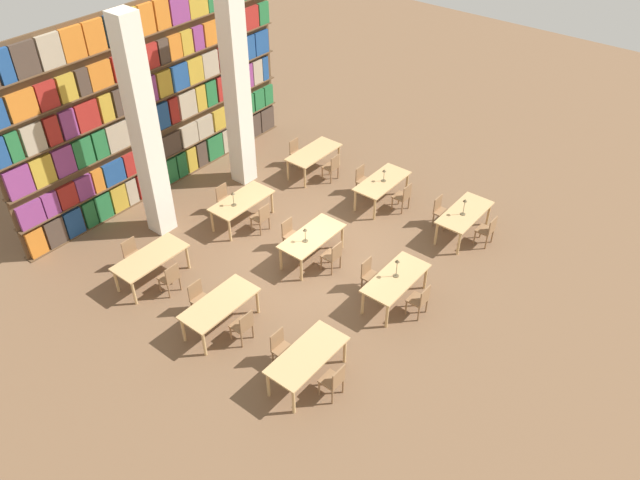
# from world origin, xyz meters

# --- Properties ---
(ground_plane) EXTENTS (40.00, 40.00, 0.00)m
(ground_plane) POSITION_xyz_m (0.00, 0.00, 0.00)
(ground_plane) COLOR brown
(bookshelf_bank) EXTENTS (9.57, 0.35, 5.50)m
(bookshelf_bank) POSITION_xyz_m (0.01, 5.69, 2.69)
(bookshelf_bank) COLOR brown
(bookshelf_bank) RESTS_ON ground_plane
(pillar_left) EXTENTS (0.56, 0.56, 6.00)m
(pillar_left) POSITION_xyz_m (-1.63, 4.06, 3.00)
(pillar_left) COLOR silver
(pillar_left) RESTS_ON ground_plane
(pillar_center) EXTENTS (0.56, 0.56, 6.00)m
(pillar_center) POSITION_xyz_m (1.63, 4.06, 3.00)
(pillar_center) COLOR silver
(pillar_center) RESTS_ON ground_plane
(reading_table_0) EXTENTS (1.85, 0.84, 0.75)m
(reading_table_0) POSITION_xyz_m (-3.20, -2.47, 0.66)
(reading_table_0) COLOR tan
(reading_table_0) RESTS_ON ground_plane
(chair_0) EXTENTS (0.42, 0.40, 0.88)m
(chair_0) POSITION_xyz_m (-3.22, -3.18, 0.48)
(chair_0) COLOR olive
(chair_0) RESTS_ON ground_plane
(chair_1) EXTENTS (0.42, 0.40, 0.88)m
(chair_1) POSITION_xyz_m (-3.22, -1.77, 0.48)
(chair_1) COLOR olive
(chair_1) RESTS_ON ground_plane
(reading_table_1) EXTENTS (1.85, 0.84, 0.75)m
(reading_table_1) POSITION_xyz_m (-0.07, -2.60, 0.66)
(reading_table_1) COLOR tan
(reading_table_1) RESTS_ON ground_plane
(chair_2) EXTENTS (0.42, 0.40, 0.88)m
(chair_2) POSITION_xyz_m (-0.11, -3.30, 0.48)
(chair_2) COLOR olive
(chair_2) RESTS_ON ground_plane
(chair_3) EXTENTS (0.42, 0.40, 0.88)m
(chair_3) POSITION_xyz_m (-0.11, -1.89, 0.48)
(chair_3) COLOR olive
(chair_3) RESTS_ON ground_plane
(desk_lamp_0) EXTENTS (0.14, 0.14, 0.50)m
(desk_lamp_0) POSITION_xyz_m (-0.03, -2.57, 1.09)
(desk_lamp_0) COLOR brown
(desk_lamp_0) RESTS_ON reading_table_1
(reading_table_2) EXTENTS (1.85, 0.84, 0.75)m
(reading_table_2) POSITION_xyz_m (3.31, -2.59, 0.66)
(reading_table_2) COLOR tan
(reading_table_2) RESTS_ON ground_plane
(chair_4) EXTENTS (0.42, 0.40, 0.88)m
(chair_4) POSITION_xyz_m (3.31, -3.30, 0.48)
(chair_4) COLOR olive
(chair_4) RESTS_ON ground_plane
(chair_5) EXTENTS (0.42, 0.40, 0.88)m
(chair_5) POSITION_xyz_m (3.31, -1.89, 0.48)
(chair_5) COLOR olive
(chair_5) RESTS_ON ground_plane
(desk_lamp_1) EXTENTS (0.14, 0.14, 0.48)m
(desk_lamp_1) POSITION_xyz_m (3.18, -2.60, 1.07)
(desk_lamp_1) COLOR brown
(desk_lamp_1) RESTS_ON reading_table_2
(reading_table_3) EXTENTS (1.85, 0.84, 0.75)m
(reading_table_3) POSITION_xyz_m (-3.26, 0.03, 0.66)
(reading_table_3) COLOR tan
(reading_table_3) RESTS_ON ground_plane
(chair_6) EXTENTS (0.42, 0.40, 0.88)m
(chair_6) POSITION_xyz_m (-3.26, -0.67, 0.48)
(chair_6) COLOR olive
(chair_6) RESTS_ON ground_plane
(chair_7) EXTENTS (0.42, 0.40, 0.88)m
(chair_7) POSITION_xyz_m (-3.26, 0.74, 0.48)
(chair_7) COLOR olive
(chair_7) RESTS_ON ground_plane
(reading_table_4) EXTENTS (1.85, 0.84, 0.75)m
(reading_table_4) POSITION_xyz_m (-0.05, -0.04, 0.66)
(reading_table_4) COLOR tan
(reading_table_4) RESTS_ON ground_plane
(chair_8) EXTENTS (0.42, 0.40, 0.88)m
(chair_8) POSITION_xyz_m (-0.09, -0.74, 0.48)
(chair_8) COLOR olive
(chair_8) RESTS_ON ground_plane
(chair_9) EXTENTS (0.42, 0.40, 0.88)m
(chair_9) POSITION_xyz_m (-0.09, 0.67, 0.48)
(chair_9) COLOR olive
(chair_9) RESTS_ON ground_plane
(desk_lamp_2) EXTENTS (0.14, 0.14, 0.40)m
(desk_lamp_2) POSITION_xyz_m (-0.34, -0.05, 1.02)
(desk_lamp_2) COLOR brown
(desk_lamp_2) RESTS_ON reading_table_4
(reading_table_5) EXTENTS (1.85, 0.84, 0.75)m
(reading_table_5) POSITION_xyz_m (3.22, 0.02, 0.66)
(reading_table_5) COLOR tan
(reading_table_5) RESTS_ON ground_plane
(chair_10) EXTENTS (0.42, 0.40, 0.88)m
(chair_10) POSITION_xyz_m (3.26, -0.69, 0.48)
(chair_10) COLOR olive
(chair_10) RESTS_ON ground_plane
(chair_11) EXTENTS (0.42, 0.40, 0.88)m
(chair_11) POSITION_xyz_m (3.26, 0.72, 0.48)
(chair_11) COLOR olive
(chair_11) RESTS_ON ground_plane
(desk_lamp_3) EXTENTS (0.14, 0.14, 0.39)m
(desk_lamp_3) POSITION_xyz_m (3.22, -0.02, 1.00)
(desk_lamp_3) COLOR brown
(desk_lamp_3) RESTS_ON reading_table_5
(reading_table_6) EXTENTS (1.85, 0.84, 0.75)m
(reading_table_6) POSITION_xyz_m (-3.19, 2.53, 0.66)
(reading_table_6) COLOR tan
(reading_table_6) RESTS_ON ground_plane
(chair_12) EXTENTS (0.42, 0.40, 0.88)m
(chair_12) POSITION_xyz_m (-3.21, 1.83, 0.48)
(chair_12) COLOR olive
(chair_12) RESTS_ON ground_plane
(chair_13) EXTENTS (0.42, 0.40, 0.88)m
(chair_13) POSITION_xyz_m (-3.21, 3.23, 0.48)
(chair_13) COLOR olive
(chair_13) RESTS_ON ground_plane
(reading_table_7) EXTENTS (1.85, 0.84, 0.75)m
(reading_table_7) POSITION_xyz_m (-0.02, 2.50, 0.66)
(reading_table_7) COLOR tan
(reading_table_7) RESTS_ON ground_plane
(chair_14) EXTENTS (0.42, 0.40, 0.88)m
(chair_14) POSITION_xyz_m (0.00, 1.79, 0.48)
(chair_14) COLOR olive
(chair_14) RESTS_ON ground_plane
(chair_15) EXTENTS (0.42, 0.40, 0.88)m
(chair_15) POSITION_xyz_m (0.00, 3.20, 0.48)
(chair_15) COLOR olive
(chair_15) RESTS_ON ground_plane
(desk_lamp_4) EXTENTS (0.14, 0.14, 0.43)m
(desk_lamp_4) POSITION_xyz_m (-0.34, 2.48, 1.03)
(desk_lamp_4) COLOR brown
(desk_lamp_4) RESTS_ON reading_table_7
(reading_table_8) EXTENTS (1.85, 0.84, 0.75)m
(reading_table_8) POSITION_xyz_m (3.26, 2.60, 0.66)
(reading_table_8) COLOR tan
(reading_table_8) RESTS_ON ground_plane
(chair_16) EXTENTS (0.42, 0.40, 0.88)m
(chair_16) POSITION_xyz_m (3.27, 1.89, 0.48)
(chair_16) COLOR olive
(chair_16) RESTS_ON ground_plane
(chair_17) EXTENTS (0.42, 0.40, 0.88)m
(chair_17) POSITION_xyz_m (3.27, 3.30, 0.48)
(chair_17) COLOR olive
(chair_17) RESTS_ON ground_plane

